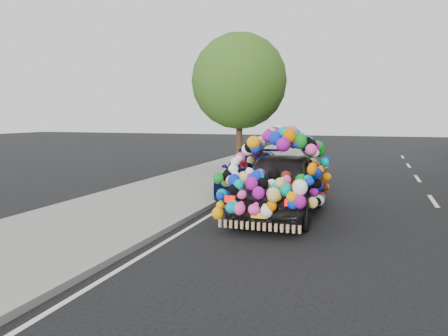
{
  "coord_description": "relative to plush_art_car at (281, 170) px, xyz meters",
  "views": [
    {
      "loc": [
        1.86,
        -9.07,
        2.49
      ],
      "look_at": [
        -1.46,
        0.6,
        1.29
      ],
      "focal_mm": 35.0,
      "sensor_mm": 36.0,
      "label": 1
    }
  ],
  "objects": [
    {
      "name": "ground",
      "position": [
        0.33,
        -1.79,
        -1.14
      ],
      "size": [
        100.0,
        100.0,
        0.0
      ],
      "primitive_type": "plane",
      "color": "black",
      "rests_on": "ground"
    },
    {
      "name": "sidewalk",
      "position": [
        -3.97,
        -1.79,
        -1.08
      ],
      "size": [
        4.0,
        60.0,
        0.12
      ],
      "primitive_type": "cube",
      "color": "gray",
      "rests_on": "ground"
    },
    {
      "name": "kerb",
      "position": [
        -2.02,
        -1.79,
        -1.08
      ],
      "size": [
        0.15,
        60.0,
        0.13
      ],
      "primitive_type": "cube",
      "color": "gray",
      "rests_on": "ground"
    },
    {
      "name": "tree_near_sidewalk",
      "position": [
        -3.47,
        7.71,
        2.88
      ],
      "size": [
        4.2,
        4.2,
        6.13
      ],
      "color": "#332114",
      "rests_on": "ground"
    },
    {
      "name": "plush_art_car",
      "position": [
        0.0,
        0.0,
        0.0
      ],
      "size": [
        2.28,
        4.85,
        2.23
      ],
      "rotation": [
        0.0,
        0.0,
        0.01
      ],
      "color": "black",
      "rests_on": "ground"
    },
    {
      "name": "navy_sedan",
      "position": [
        -1.47,
        2.71,
        -0.47
      ],
      "size": [
        2.52,
        4.85,
        1.34
      ],
      "primitive_type": "imported",
      "rotation": [
        0.0,
        0.0,
        0.14
      ],
      "color": "black",
      "rests_on": "ground"
    }
  ]
}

